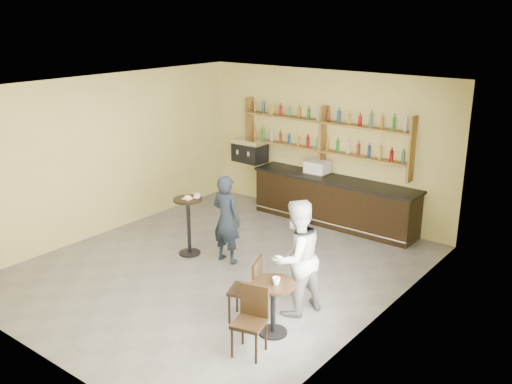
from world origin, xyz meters
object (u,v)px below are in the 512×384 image
Objects in this scene: man_main at (226,219)px; pedestal_table at (189,226)px; cafe_table at (273,308)px; pastry_case at (317,168)px; chair_west at (245,289)px; bar_counter at (334,201)px; espresso_machine at (250,150)px; patron_second at (296,258)px; chair_south at (249,323)px.

pedestal_table is at bearing 12.79° from man_main.
man_main is 2.06× the size of cafe_table.
pastry_case is 0.64× the size of cafe_table.
man_main is 1.65× the size of chair_west.
bar_counter is 3.41× the size of pedestal_table.
pastry_case is 4.55m from chair_west.
espresso_machine reaches higher than bar_counter.
pedestal_table is at bearing -109.52° from pastry_case.
patron_second is (2.01, -0.76, 0.08)m from man_main.
man_main reaches higher than espresso_machine.
chair_west is at bearing -27.66° from pedestal_table.
bar_counter is 2.30× the size of man_main.
chair_west is 0.55× the size of patron_second.
pedestal_table reaches higher than chair_south.
chair_west is at bearing -19.63° from patron_second.
pedestal_table is at bearing -68.86° from espresso_machine.
cafe_table is 0.85× the size of chair_south.
patron_second reaches higher than chair_south.
espresso_machine is 5.22m from patron_second.
chair_west is at bearing 137.05° from man_main.
espresso_machine is 1.85m from pastry_case.
espresso_machine reaches higher than cafe_table.
bar_counter is at bearing -142.53° from patron_second.
chair_south is at bearing 21.00° from chair_west.
chair_west is at bearing -74.60° from pastry_case.
pastry_case is at bearing 180.00° from bar_counter.
pastry_case is 3.22m from pedestal_table.
cafe_table is 0.80× the size of chair_west.
chair_south is (0.05, -0.60, 0.07)m from cafe_table.
man_main is (-0.11, -2.85, -0.35)m from pastry_case.
man_main reaches higher than bar_counter.
man_main is at bearing -95.32° from patron_second.
espresso_machine is 0.46× the size of man_main.
patron_second is (0.45, 0.65, 0.40)m from chair_west.
patron_second is at bearing 123.29° from chair_west.
pedestal_table is 0.67× the size of man_main.
chair_south is at bearing 21.82° from patron_second.
man_main is at bearing 121.19° from chair_south.
bar_counter is 2.09× the size of patron_second.
chair_south is 0.52× the size of patron_second.
chair_west is 0.88m from chair_south.
patron_second reaches higher than espresso_machine.
patron_second is (-0.15, 1.30, 0.43)m from chair_south.
espresso_machine is at bearing -163.96° from chair_west.
bar_counter is at bearing 66.60° from pedestal_table.
espresso_machine reaches higher than chair_west.
cafe_table is (1.56, -4.31, -0.11)m from bar_counter.
pedestal_table is 1.17× the size of chair_south.
man_main is at bearing -95.61° from pastry_case.
pedestal_table is 3.15m from cafe_table.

